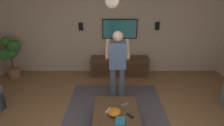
# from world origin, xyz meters

# --- Properties ---
(wall_back_tv) EXTENTS (0.10, 6.85, 2.72)m
(wall_back_tv) POSITION_xyz_m (3.07, 0.00, 1.36)
(wall_back_tv) COLOR #BCA893
(wall_back_tv) RESTS_ON ground
(area_rug) EXTENTS (2.94, 2.11, 0.01)m
(area_rug) POSITION_xyz_m (0.59, -0.07, 0.01)
(area_rug) COLOR #514C56
(area_rug) RESTS_ON ground
(coffee_table) EXTENTS (1.00, 0.80, 0.40)m
(coffee_table) POSITION_xyz_m (0.39, -0.07, 0.30)
(coffee_table) COLOR #513823
(coffee_table) RESTS_ON ground
(media_console) EXTENTS (0.45, 1.70, 0.55)m
(media_console) POSITION_xyz_m (2.74, -0.22, 0.28)
(media_console) COLOR #513823
(media_console) RESTS_ON ground
(tv) EXTENTS (0.05, 1.01, 0.57)m
(tv) POSITION_xyz_m (2.98, -0.22, 1.35)
(tv) COLOR black
(person_standing) EXTENTS (0.53, 0.53, 1.64)m
(person_standing) POSITION_xyz_m (1.40, -0.11, 0.93)
(person_standing) COLOR #4C5166
(person_standing) RESTS_ON ground
(potted_plant_tall) EXTENTS (0.60, 0.54, 1.21)m
(potted_plant_tall) POSITION_xyz_m (2.60, 2.86, 0.75)
(potted_plant_tall) COLOR #9E6B4C
(potted_plant_tall) RESTS_ON ground
(bowl) EXTENTS (0.23, 0.23, 0.10)m
(bowl) POSITION_xyz_m (0.30, -0.03, 0.45)
(bowl) COLOR orange
(bowl) RESTS_ON coffee_table
(remote_white) EXTENTS (0.15, 0.11, 0.02)m
(remote_white) POSITION_xyz_m (0.40, 0.07, 0.41)
(remote_white) COLOR white
(remote_white) RESTS_ON coffee_table
(remote_black) EXTENTS (0.15, 0.13, 0.02)m
(remote_black) POSITION_xyz_m (0.25, -0.30, 0.41)
(remote_black) COLOR black
(remote_black) RESTS_ON coffee_table
(remote_grey) EXTENTS (0.09, 0.16, 0.02)m
(remote_grey) POSITION_xyz_m (0.59, -0.24, 0.41)
(remote_grey) COLOR slate
(remote_grey) RESTS_ON coffee_table
(book) EXTENTS (0.24, 0.19, 0.04)m
(book) POSITION_xyz_m (0.10, -0.13, 0.42)
(book) COLOR teal
(book) RESTS_ON coffee_table
(vase_round) EXTENTS (0.22, 0.22, 0.22)m
(vase_round) POSITION_xyz_m (2.71, -0.08, 0.66)
(vase_round) COLOR teal
(vase_round) RESTS_ON media_console
(wall_speaker_left) EXTENTS (0.06, 0.12, 0.22)m
(wall_speaker_left) POSITION_xyz_m (2.99, -1.29, 1.44)
(wall_speaker_left) COLOR black
(wall_speaker_right) EXTENTS (0.06, 0.12, 0.22)m
(wall_speaker_right) POSITION_xyz_m (2.99, 0.91, 1.42)
(wall_speaker_right) COLOR black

